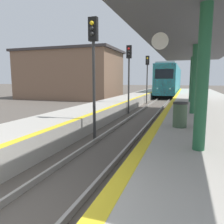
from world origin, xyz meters
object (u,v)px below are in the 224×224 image
(signal_near, at_px, (93,57))
(signal_mid, at_px, (129,67))
(signal_far, at_px, (147,71))
(trash_bin, at_px, (180,115))
(train, at_px, (170,80))

(signal_near, xyz_separation_m, signal_mid, (-0.42, 7.27, 0.00))
(signal_mid, height_order, signal_far, same)
(trash_bin, bearing_deg, signal_mid, 116.30)
(signal_mid, xyz_separation_m, signal_far, (0.08, 7.27, 0.00))
(signal_near, height_order, signal_far, same)
(signal_near, height_order, signal_mid, same)
(signal_mid, bearing_deg, signal_near, -86.73)
(signal_mid, xyz_separation_m, trash_bin, (3.81, -7.71, -2.10))
(train, height_order, signal_far, signal_far)
(signal_near, relative_size, trash_bin, 5.67)
(trash_bin, bearing_deg, signal_far, 103.99)
(signal_far, bearing_deg, trash_bin, -76.01)
(trash_bin, bearing_deg, train, 94.69)
(signal_near, distance_m, trash_bin, 4.02)
(signal_far, bearing_deg, train, 85.02)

